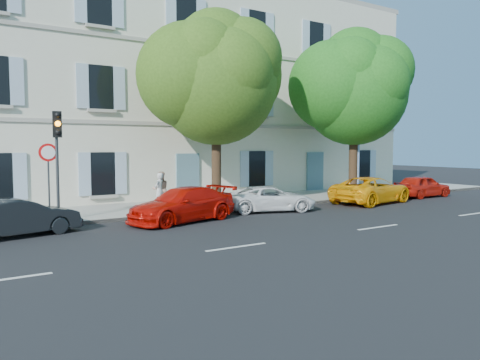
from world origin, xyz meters
TOP-DOWN VIEW (x-y plane):
  - ground at (0.00, 0.00)m, footprint 90.00×90.00m
  - sidewalk at (0.00, 4.45)m, footprint 36.00×4.50m
  - kerb at (0.00, 2.28)m, footprint 36.00×0.16m
  - building at (0.00, 10.20)m, footprint 28.00×7.00m
  - car_dark_sedan at (-10.97, 1.16)m, footprint 3.90×2.03m
  - car_red_coupe at (-5.31, 0.92)m, footprint 4.82×2.86m
  - car_white_coupe at (-0.75, 1.37)m, footprint 4.38×3.06m
  - car_yellow_supercar at (5.23, 0.93)m, footprint 5.13×3.01m
  - car_red_hatchback at (9.79, 1.26)m, footprint 3.69×1.50m
  - tree_left at (-2.34, 3.43)m, footprint 5.55×5.55m
  - tree_right at (5.99, 2.90)m, footprint 5.66×5.66m
  - traffic_light at (-9.44, 2.59)m, footprint 0.34×0.45m
  - road_sign at (-9.71, 2.90)m, footprint 0.65×0.13m
  - street_lamp at (6.21, 2.59)m, footprint 0.28×1.71m
  - pedestrian_a at (-4.91, 4.04)m, footprint 0.68×0.64m
  - pedestrian_b at (-4.73, 4.30)m, footprint 0.86×0.71m

SIDE VIEW (x-z plane):
  - ground at x=0.00m, z-range 0.00..0.00m
  - sidewalk at x=0.00m, z-range 0.00..0.15m
  - kerb at x=0.00m, z-range 0.00..0.16m
  - car_white_coupe at x=-0.75m, z-range 0.00..1.11m
  - car_dark_sedan at x=-10.97m, z-range 0.00..1.22m
  - car_red_hatchback at x=9.79m, z-range 0.00..1.26m
  - car_red_coupe at x=-5.31m, z-range 0.00..1.31m
  - car_yellow_supercar at x=5.23m, z-range 0.00..1.34m
  - pedestrian_a at x=-4.91m, z-range 0.15..1.72m
  - pedestrian_b at x=-4.73m, z-range 0.15..1.75m
  - road_sign at x=-9.71m, z-range 0.78..3.61m
  - traffic_light at x=-9.44m, z-range 1.04..5.02m
  - street_lamp at x=6.21m, z-range 0.68..8.71m
  - tree_left at x=-2.34m, z-range 1.39..9.99m
  - tree_right at x=5.99m, z-range 1.38..10.11m
  - building at x=0.00m, z-range 0.00..12.00m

